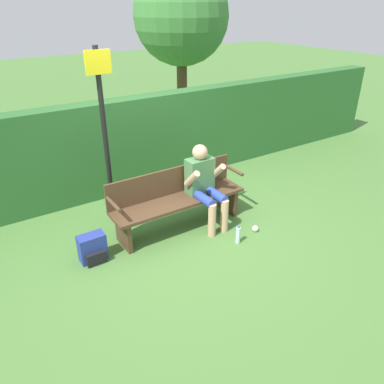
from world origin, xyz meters
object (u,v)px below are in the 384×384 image
person_seated (204,182)px  tree (181,17)px  backpack (93,249)px  park_bench (177,198)px  signpost (105,130)px  water_bottle (238,235)px

person_seated → tree: 5.54m
backpack → tree: bearing=47.7°
park_bench → backpack: 1.36m
park_bench → tree: bearing=57.5°
park_bench → signpost: 1.36m
park_bench → person_seated: (0.38, -0.13, 0.20)m
signpost → tree: bearing=46.9°
water_bottle → person_seated: bearing=97.1°
person_seated → signpost: size_ratio=0.48×
park_bench → water_bottle: size_ratio=7.54×
backpack → tree: (4.15, 4.56, 2.43)m
water_bottle → signpost: signpost is taller
water_bottle → signpost: bearing=129.0°
park_bench → signpost: signpost is taller
person_seated → water_bottle: 0.89m
person_seated → tree: (2.45, 4.57, 1.94)m
park_bench → water_bottle: park_bench is taller
park_bench → signpost: bearing=138.7°
signpost → water_bottle: bearing=-51.0°
backpack → person_seated: bearing=-0.3°
park_bench → person_seated: size_ratio=1.67×
park_bench → tree: size_ratio=0.53×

